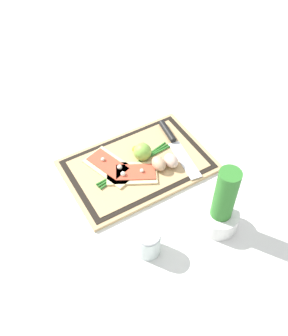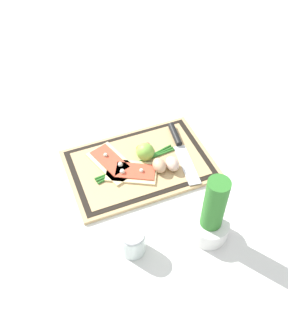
{
  "view_description": "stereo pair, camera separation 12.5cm",
  "coord_description": "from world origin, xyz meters",
  "px_view_note": "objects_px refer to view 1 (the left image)",
  "views": [
    {
      "loc": [
        0.42,
        0.74,
        0.97
      ],
      "look_at": [
        0.0,
        0.04,
        0.03
      ],
      "focal_mm": 42.0,
      "sensor_mm": 36.0,
      "label": 1
    },
    {
      "loc": [
        0.3,
        0.8,
        0.97
      ],
      "look_at": [
        0.0,
        0.04,
        0.03
      ],
      "focal_mm": 42.0,
      "sensor_mm": 36.0,
      "label": 2
    }
  ],
  "objects_px": {
    "pizza_slice_far": "(133,173)",
    "cherry_tomato_red": "(143,146)",
    "knife": "(172,139)",
    "lime": "(142,152)",
    "herb_pot": "(222,209)",
    "egg_brown": "(159,164)",
    "pizza_slice_near": "(110,166)",
    "sauce_jar": "(148,243)",
    "egg_pink": "(171,161)",
    "cherry_tomato_yellow": "(135,149)"
  },
  "relations": [
    {
      "from": "egg_pink",
      "to": "herb_pot",
      "type": "relative_size",
      "value": 0.24
    },
    {
      "from": "herb_pot",
      "to": "sauce_jar",
      "type": "relative_size",
      "value": 2.73
    },
    {
      "from": "lime",
      "to": "egg_brown",
      "type": "bearing_deg",
      "value": 109.65
    },
    {
      "from": "pizza_slice_near",
      "to": "cherry_tomato_yellow",
      "type": "xyz_separation_m",
      "value": [
        -0.1,
        -0.02,
        0.01
      ]
    },
    {
      "from": "herb_pot",
      "to": "sauce_jar",
      "type": "height_order",
      "value": "herb_pot"
    },
    {
      "from": "herb_pot",
      "to": "sauce_jar",
      "type": "xyz_separation_m",
      "value": [
        0.22,
        -0.03,
        -0.04
      ]
    },
    {
      "from": "pizza_slice_near",
      "to": "knife",
      "type": "bearing_deg",
      "value": 179.3
    },
    {
      "from": "pizza_slice_far",
      "to": "cherry_tomato_red",
      "type": "distance_m",
      "value": 0.12
    },
    {
      "from": "knife",
      "to": "lime",
      "type": "height_order",
      "value": "lime"
    },
    {
      "from": "pizza_slice_far",
      "to": "egg_brown",
      "type": "relative_size",
      "value": 3.27
    },
    {
      "from": "cherry_tomato_red",
      "to": "cherry_tomato_yellow",
      "type": "xyz_separation_m",
      "value": [
        0.03,
        -0.0,
        -0.0
      ]
    },
    {
      "from": "pizza_slice_near",
      "to": "knife",
      "type": "height_order",
      "value": "pizza_slice_near"
    },
    {
      "from": "pizza_slice_near",
      "to": "sauce_jar",
      "type": "xyz_separation_m",
      "value": [
        0.04,
        0.31,
        0.02
      ]
    },
    {
      "from": "pizza_slice_near",
      "to": "sauce_jar",
      "type": "bearing_deg",
      "value": 81.86
    },
    {
      "from": "cherry_tomato_yellow",
      "to": "sauce_jar",
      "type": "distance_m",
      "value": 0.36
    },
    {
      "from": "knife",
      "to": "egg_brown",
      "type": "relative_size",
      "value": 4.86
    },
    {
      "from": "cherry_tomato_red",
      "to": "sauce_jar",
      "type": "height_order",
      "value": "sauce_jar"
    },
    {
      "from": "knife",
      "to": "egg_brown",
      "type": "distance_m",
      "value": 0.13
    },
    {
      "from": "lime",
      "to": "herb_pot",
      "type": "height_order",
      "value": "herb_pot"
    },
    {
      "from": "sauce_jar",
      "to": "egg_pink",
      "type": "bearing_deg",
      "value": -134.74
    },
    {
      "from": "knife",
      "to": "lime",
      "type": "relative_size",
      "value": 4.61
    },
    {
      "from": "egg_pink",
      "to": "egg_brown",
      "type": "bearing_deg",
      "value": -12.7
    },
    {
      "from": "pizza_slice_far",
      "to": "cherry_tomato_red",
      "type": "height_order",
      "value": "same"
    },
    {
      "from": "lime",
      "to": "sauce_jar",
      "type": "xyz_separation_m",
      "value": [
        0.16,
        0.29,
        -0.01
      ]
    },
    {
      "from": "cherry_tomato_red",
      "to": "herb_pot",
      "type": "distance_m",
      "value": 0.37
    },
    {
      "from": "lime",
      "to": "herb_pot",
      "type": "bearing_deg",
      "value": 100.59
    },
    {
      "from": "herb_pot",
      "to": "egg_brown",
      "type": "bearing_deg",
      "value": -81.69
    },
    {
      "from": "cherry_tomato_red",
      "to": "pizza_slice_near",
      "type": "bearing_deg",
      "value": 7.87
    },
    {
      "from": "knife",
      "to": "egg_pink",
      "type": "distance_m",
      "value": 0.11
    },
    {
      "from": "sauce_jar",
      "to": "lime",
      "type": "bearing_deg",
      "value": -117.87
    },
    {
      "from": "pizza_slice_far",
      "to": "sauce_jar",
      "type": "relative_size",
      "value": 2.14
    },
    {
      "from": "lime",
      "to": "cherry_tomato_yellow",
      "type": "distance_m",
      "value": 0.04
    },
    {
      "from": "egg_pink",
      "to": "herb_pot",
      "type": "height_order",
      "value": "herb_pot"
    },
    {
      "from": "pizza_slice_near",
      "to": "egg_pink",
      "type": "xyz_separation_m",
      "value": [
        -0.17,
        0.09,
        0.02
      ]
    },
    {
      "from": "pizza_slice_near",
      "to": "egg_brown",
      "type": "xyz_separation_m",
      "value": [
        -0.13,
        0.08,
        0.02
      ]
    },
    {
      "from": "egg_pink",
      "to": "herb_pot",
      "type": "bearing_deg",
      "value": 89.45
    },
    {
      "from": "egg_pink",
      "to": "lime",
      "type": "distance_m",
      "value": 0.1
    },
    {
      "from": "egg_brown",
      "to": "lime",
      "type": "xyz_separation_m",
      "value": [
        0.02,
        -0.06,
        0.01
      ]
    },
    {
      "from": "pizza_slice_near",
      "to": "lime",
      "type": "height_order",
      "value": "lime"
    },
    {
      "from": "knife",
      "to": "sauce_jar",
      "type": "xyz_separation_m",
      "value": [
        0.28,
        0.31,
        0.01
      ]
    },
    {
      "from": "egg_brown",
      "to": "cherry_tomato_red",
      "type": "height_order",
      "value": "egg_brown"
    },
    {
      "from": "cherry_tomato_red",
      "to": "sauce_jar",
      "type": "distance_m",
      "value": 0.38
    },
    {
      "from": "pizza_slice_far",
      "to": "cherry_tomato_red",
      "type": "bearing_deg",
      "value": -136.1
    },
    {
      "from": "egg_pink",
      "to": "cherry_tomato_red",
      "type": "bearing_deg",
      "value": -68.96
    },
    {
      "from": "pizza_slice_far",
      "to": "sauce_jar",
      "type": "distance_m",
      "value": 0.27
    },
    {
      "from": "pizza_slice_far",
      "to": "lime",
      "type": "distance_m",
      "value": 0.08
    },
    {
      "from": "knife",
      "to": "lime",
      "type": "xyz_separation_m",
      "value": [
        0.13,
        0.02,
        0.02
      ]
    },
    {
      "from": "herb_pot",
      "to": "knife",
      "type": "bearing_deg",
      "value": -100.93
    },
    {
      "from": "cherry_tomato_yellow",
      "to": "pizza_slice_far",
      "type": "bearing_deg",
      "value": 55.41
    },
    {
      "from": "pizza_slice_near",
      "to": "pizza_slice_far",
      "type": "height_order",
      "value": "same"
    }
  ]
}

